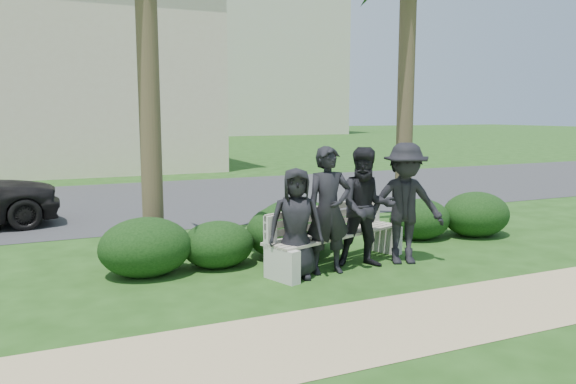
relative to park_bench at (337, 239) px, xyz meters
name	(u,v)px	position (x,y,z in m)	size (l,w,h in m)	color
ground	(338,277)	(-0.30, -0.58, -0.39)	(160.00, 160.00, 0.00)	#1D4112
footpath	(418,320)	(-0.30, -2.38, -0.39)	(30.00, 1.60, 0.01)	tan
asphalt_street	(192,198)	(-0.30, 7.42, -0.39)	(160.00, 8.00, 0.01)	#2D2D30
stucco_bldg_right	(105,79)	(-1.30, 17.42, 3.27)	(8.40, 8.40, 7.30)	beige
hotel_tower	(206,10)	(13.70, 54.42, 13.02)	(26.00, 18.00, 37.30)	beige
park_bench	(337,239)	(0.00, 0.00, 0.00)	(2.64, 1.35, 0.86)	#A09786
man_a	(296,223)	(-0.85, -0.37, 0.37)	(0.75, 0.49, 1.53)	black
man_b	(329,210)	(-0.33, -0.33, 0.51)	(0.66, 0.43, 1.81)	black
man_c	(366,208)	(0.33, -0.27, 0.50)	(0.86, 0.67, 1.77)	black
man_d	(405,204)	(0.97, -0.34, 0.52)	(1.18, 0.68, 1.83)	black
hedge_a	(145,245)	(-2.72, 0.62, 0.03)	(1.30, 1.07, 0.85)	black
hedge_b	(218,243)	(-1.66, 0.63, -0.04)	(1.08, 0.89, 0.71)	black
hedge_c	(287,229)	(-0.48, 0.76, 0.04)	(1.33, 1.10, 0.87)	black
hedge_d	(296,224)	(-0.19, 1.04, 0.06)	(1.37, 1.13, 0.90)	black
hedge_e	(420,218)	(2.24, 0.94, -0.02)	(1.15, 0.95, 0.75)	black
hedge_f	(476,213)	(3.34, 0.72, 0.03)	(1.30, 1.07, 0.85)	black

